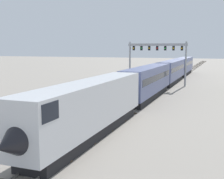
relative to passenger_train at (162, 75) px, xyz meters
name	(u,v)px	position (x,y,z in m)	size (l,w,h in m)	color
ground_plane	(46,147)	(-2.00, -35.85, -2.60)	(400.00, 400.00, 0.00)	gray
track_main	(180,77)	(0.00, 24.15, -2.54)	(2.60, 200.00, 0.16)	slate
track_near	(139,85)	(-5.50, 4.15, -2.54)	(2.60, 160.00, 0.16)	slate
passenger_train	(162,75)	(0.00, 0.00, 0.00)	(3.04, 84.51, 4.80)	silver
signal_gantry	(157,53)	(-2.25, 5.83, 3.89)	(12.10, 0.49, 8.80)	#999BA0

